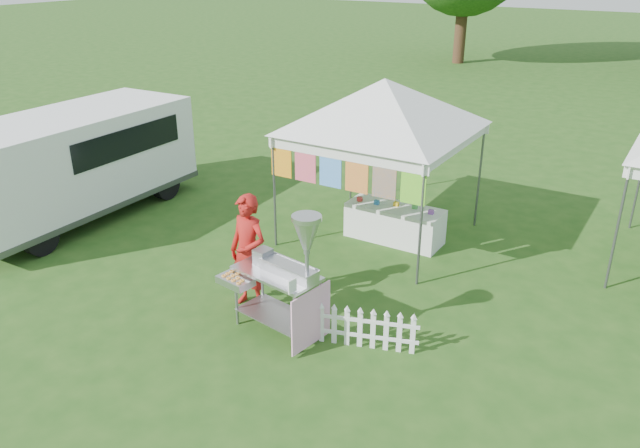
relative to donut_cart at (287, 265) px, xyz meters
The scene contains 7 objects.
ground 1.26m from the donut_cart, 149.22° to the left, with size 120.00×120.00×0.00m, color #214B15.
canopy_main 4.24m from the donut_cart, 97.24° to the left, with size 4.24×4.24×3.45m.
donut_cart is the anchor object (origin of this frame).
vendor 1.09m from the donut_cart, 157.36° to the left, with size 0.66×0.43×1.80m, color #A61714.
cargo_van 6.39m from the donut_cart, 166.02° to the left, with size 2.18×5.14×2.11m.
picket_fence 1.33m from the donut_cart, 17.29° to the left, with size 1.54×0.54×0.56m.
display_table 3.83m from the donut_cart, 92.13° to the left, with size 1.80×0.70×0.68m, color white.
Camera 1 is at (4.82, -6.42, 5.00)m, focal length 35.00 mm.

